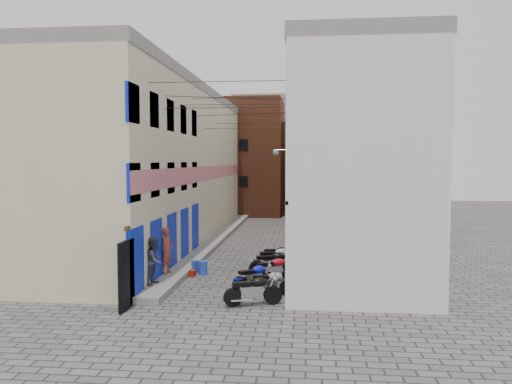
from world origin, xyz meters
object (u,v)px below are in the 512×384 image
(motorcycle_a, at_px, (253,289))
(motorcycle_f, at_px, (277,257))
(motorcycle_g, at_px, (278,254))
(person_a, at_px, (167,250))
(person_b, at_px, (155,260))
(motorcycle_d, at_px, (274,268))
(water_jug_far, at_px, (195,266))
(red_crate, at_px, (190,273))
(motorcycle_b, at_px, (270,281))
(water_jug_near, at_px, (203,268))
(motorcycle_e, at_px, (274,262))
(motorcycle_c, at_px, (254,275))

(motorcycle_a, relative_size, motorcycle_f, 0.94)
(motorcycle_g, xyz_separation_m, person_a, (-4.25, -2.99, 0.64))
(person_b, bearing_deg, motorcycle_d, -60.12)
(water_jug_far, distance_m, red_crate, 0.83)
(person_b, bearing_deg, motorcycle_f, -42.08)
(person_a, bearing_deg, water_jug_far, -18.51)
(motorcycle_b, bearing_deg, motorcycle_a, -26.25)
(water_jug_near, bearing_deg, red_crate, -139.33)
(motorcycle_f, distance_m, motorcycle_g, 1.12)
(motorcycle_f, relative_size, water_jug_far, 4.27)
(red_crate, bearing_deg, motorcycle_e, 6.23)
(motorcycle_b, distance_m, motorcycle_f, 3.84)
(motorcycle_c, relative_size, motorcycle_g, 1.02)
(motorcycle_c, distance_m, water_jug_near, 3.27)
(motorcycle_a, bearing_deg, water_jug_far, -165.89)
(motorcycle_g, bearing_deg, motorcycle_c, -9.58)
(water_jug_far, bearing_deg, motorcycle_d, -22.26)
(person_a, bearing_deg, motorcycle_e, -66.09)
(motorcycle_e, height_order, person_a, person_a)
(motorcycle_g, bearing_deg, water_jug_near, -57.50)
(motorcycle_c, height_order, person_b, person_b)
(water_jug_near, bearing_deg, motorcycle_e, -0.24)
(motorcycle_a, height_order, motorcycle_d, motorcycle_a)
(motorcycle_f, height_order, person_a, person_a)
(motorcycle_b, xyz_separation_m, water_jug_far, (-3.45, 3.40, -0.26))
(motorcycle_d, bearing_deg, water_jug_far, -142.05)
(person_b, relative_size, water_jug_far, 3.55)
(motorcycle_g, distance_m, person_a, 5.23)
(red_crate, bearing_deg, water_jug_far, 90.00)
(motorcycle_e, xyz_separation_m, motorcycle_f, (0.07, 0.89, -0.00))
(motorcycle_b, distance_m, person_b, 4.26)
(motorcycle_g, bearing_deg, motorcycle_a, -5.34)
(motorcycle_a, distance_m, red_crate, 4.88)
(red_crate, bearing_deg, motorcycle_f, 20.08)
(motorcycle_d, height_order, motorcycle_e, motorcycle_e)
(water_jug_near, bearing_deg, water_jug_far, 135.45)
(motorcycle_a, xyz_separation_m, water_jug_near, (-2.55, 4.21, -0.28))
(motorcycle_g, bearing_deg, water_jug_far, -66.77)
(person_a, bearing_deg, motorcycle_b, -104.13)
(motorcycle_d, distance_m, motorcycle_g, 2.97)
(motorcycle_b, relative_size, person_b, 1.02)
(motorcycle_a, height_order, water_jug_near, motorcycle_a)
(motorcycle_d, xyz_separation_m, red_crate, (-3.45, 0.59, -0.43))
(motorcycle_e, bearing_deg, motorcycle_c, -33.09)
(motorcycle_c, distance_m, person_a, 3.88)
(motorcycle_c, relative_size, water_jug_near, 3.22)
(motorcycle_e, height_order, water_jug_far, motorcycle_e)
(person_a, relative_size, red_crate, 4.66)
(water_jug_near, bearing_deg, person_a, -141.50)
(motorcycle_e, height_order, red_crate, motorcycle_e)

